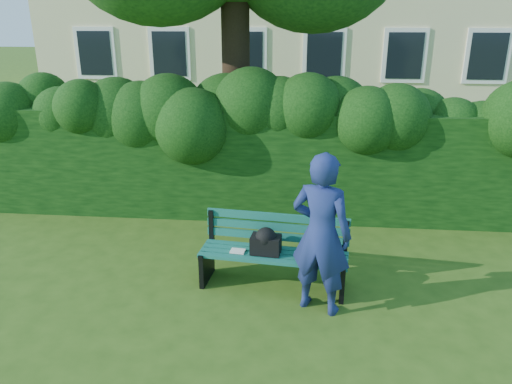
{
  "coord_description": "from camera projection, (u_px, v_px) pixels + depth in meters",
  "views": [
    {
      "loc": [
        0.61,
        -5.82,
        3.33
      ],
      "look_at": [
        0.0,
        0.6,
        0.95
      ],
      "focal_mm": 35.0,
      "sensor_mm": 36.0,
      "label": 1
    }
  ],
  "objects": [
    {
      "name": "park_bench",
      "position": [
        283.0,
        251.0,
        6.21
      ],
      "size": [
        1.89,
        0.75,
        0.89
      ],
      "rotation": [
        0.0,
        0.0,
        -0.11
      ],
      "color": "#10544C",
      "rests_on": "ground"
    },
    {
      "name": "man_reading",
      "position": [
        321.0,
        234.0,
        5.57
      ],
      "size": [
        0.82,
        0.68,
        1.91
      ],
      "primitive_type": "imported",
      "rotation": [
        0.0,
        0.0,
        2.77
      ],
      "color": "navy",
      "rests_on": "ground"
    },
    {
      "name": "hedge",
      "position": [
        265.0,
        162.0,
        8.39
      ],
      "size": [
        10.0,
        1.0,
        1.8
      ],
      "color": "black",
      "rests_on": "ground"
    },
    {
      "name": "ground",
      "position": [
        252.0,
        274.0,
        6.65
      ],
      "size": [
        80.0,
        80.0,
        0.0
      ],
      "primitive_type": "plane",
      "color": "#305014",
      "rests_on": "ground"
    }
  ]
}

